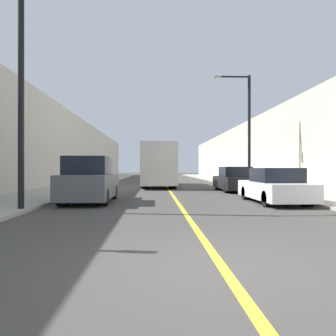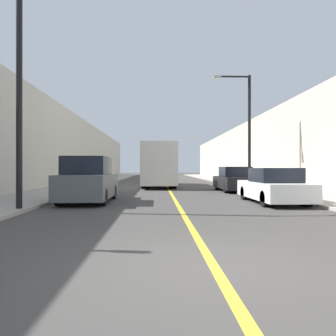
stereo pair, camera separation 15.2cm
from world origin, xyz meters
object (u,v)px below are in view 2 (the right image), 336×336
(parked_suv_left, at_px, (89,181))
(street_lamp_right, at_px, (246,124))
(street_lamp_left, at_px, (25,71))
(car_right_mid, at_px, (234,180))
(car_right_near, at_px, (273,187))
(bus, at_px, (159,165))

(parked_suv_left, bearing_deg, street_lamp_right, 40.74)
(parked_suv_left, relative_size, street_lamp_right, 0.61)
(street_lamp_left, bearing_deg, car_right_mid, 45.29)
(car_right_near, height_order, street_lamp_right, street_lamp_right)
(street_lamp_left, xyz_separation_m, street_lamp_right, (10.40, 10.75, -0.24))
(car_right_mid, bearing_deg, car_right_near, -90.09)
(street_lamp_left, distance_m, street_lamp_right, 14.96)
(parked_suv_left, distance_m, car_right_near, 7.81)
(street_lamp_left, bearing_deg, street_lamp_right, 45.95)
(car_right_mid, height_order, street_lamp_left, street_lamp_left)
(bus, relative_size, street_lamp_left, 1.25)
(parked_suv_left, height_order, car_right_near, parked_suv_left)
(parked_suv_left, xyz_separation_m, street_lamp_left, (-1.46, -3.05, 3.79))
(parked_suv_left, bearing_deg, car_right_mid, 38.95)
(car_right_mid, bearing_deg, parked_suv_left, -141.05)
(car_right_near, bearing_deg, car_right_mid, 89.91)
(bus, bearing_deg, parked_suv_left, -104.08)
(parked_suv_left, distance_m, car_right_mid, 10.02)
(bus, xyz_separation_m, street_lamp_left, (-4.53, -15.30, 2.95))
(bus, distance_m, car_right_mid, 7.66)
(car_right_mid, relative_size, street_lamp_left, 0.58)
(car_right_mid, height_order, street_lamp_right, street_lamp_right)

